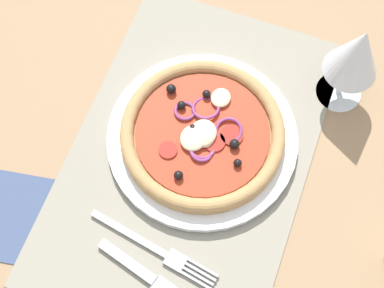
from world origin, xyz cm
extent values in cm
cube|color=#9E7A56|center=(0.00, 0.00, -1.20)|extent=(190.00, 140.00, 2.40)
cube|color=gray|center=(0.00, 0.00, 0.20)|extent=(48.27, 31.19, 0.40)
cylinder|color=white|center=(-2.69, 0.78, 1.00)|extent=(25.76, 25.76, 1.21)
cylinder|color=tan|center=(-2.69, 0.78, 2.11)|extent=(21.85, 21.85, 1.00)
torus|color=tan|center=(-2.69, 0.78, 2.97)|extent=(21.90, 21.90, 1.80)
cylinder|color=#B7381E|center=(-2.69, 0.78, 2.76)|extent=(17.91, 17.91, 0.30)
ellipsoid|color=beige|center=(-8.20, 1.42, 3.35)|extent=(2.97, 2.67, 0.89)
ellipsoid|color=beige|center=(-1.77, 1.53, 3.27)|extent=(2.40, 2.16, 0.72)
ellipsoid|color=beige|center=(-1.33, -0.42, 3.48)|extent=(3.83, 3.45, 1.15)
ellipsoid|color=beige|center=(-2.39, 0.94, 3.51)|extent=(4.00, 3.60, 1.20)
sphere|color=black|center=(0.27, 6.53, 3.45)|extent=(1.09, 1.09, 1.09)
sphere|color=black|center=(-2.63, -0.55, 3.44)|extent=(1.07, 1.07, 1.07)
sphere|color=black|center=(-7.05, -5.30, 3.58)|extent=(1.34, 1.34, 1.34)
sphere|color=black|center=(-2.31, 5.33, 3.58)|extent=(1.34, 1.34, 1.34)
sphere|color=black|center=(4.20, -0.05, 3.52)|extent=(1.22, 1.22, 1.22)
sphere|color=black|center=(-8.02, -0.55, 3.48)|extent=(1.14, 1.14, 1.14)
sphere|color=black|center=(-5.28, -3.14, 3.48)|extent=(1.14, 1.14, 1.14)
torus|color=#8E3D75|center=(-0.33, 1.58, 3.16)|extent=(3.15, 3.10, 1.17)
torus|color=#8E3D75|center=(-0.69, 1.40, 3.16)|extent=(3.82, 3.78, 1.14)
torus|color=#8E3D75|center=(-6.13, 0.37, 3.16)|extent=(3.94, 3.87, 1.58)
torus|color=#8E3D75|center=(-4.76, -2.47, 3.16)|extent=(3.00, 2.98, 0.82)
torus|color=#8E3D75|center=(-4.07, 3.97, 3.16)|extent=(3.77, 3.74, 0.93)
cylinder|color=#A3281E|center=(-1.92, 2.69, 3.06)|extent=(2.90, 2.90, 0.30)
cylinder|color=#A3281E|center=(-3.64, 4.54, 3.06)|extent=(3.05, 3.05, 0.30)
cylinder|color=#A3281E|center=(1.25, -2.57, 3.06)|extent=(2.45, 2.45, 0.30)
cube|color=#B2B5BA|center=(12.74, -3.52, 0.62)|extent=(2.78, 11.15, 0.44)
cube|color=#B2B5BA|center=(13.90, 3.22, 0.62)|extent=(2.59, 2.86, 0.44)
cube|color=#B2B5BA|center=(15.37, 6.44, 0.62)|extent=(1.05, 4.31, 0.44)
cube|color=#B2B5BA|center=(14.78, 6.54, 0.62)|extent=(1.05, 4.31, 0.44)
cube|color=#B2B5BA|center=(14.19, 6.64, 0.62)|extent=(1.05, 4.31, 0.44)
cube|color=#B2B5BA|center=(13.59, 6.75, 0.62)|extent=(1.05, 4.31, 0.44)
cube|color=#B2B5BA|center=(16.12, -2.35, 0.71)|extent=(3.40, 8.45, 0.62)
cylinder|color=silver|center=(-16.45, 16.33, 0.20)|extent=(6.40, 6.40, 0.40)
cylinder|color=silver|center=(-16.45, 16.33, 3.40)|extent=(0.80, 0.80, 6.00)
cone|color=silver|center=(-16.45, 16.33, 10.65)|extent=(7.20, 7.20, 8.50)
cone|color=#D1336B|center=(-16.45, 16.33, 10.35)|extent=(6.09, 6.09, 7.10)
cube|color=#425175|center=(15.74, -18.33, 0.18)|extent=(13.47, 12.51, 0.36)
camera|label=1|loc=(27.23, 10.28, 73.02)|focal=54.48mm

